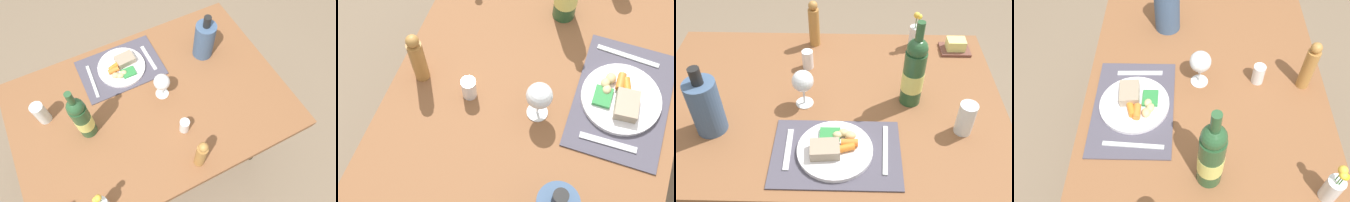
% 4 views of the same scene
% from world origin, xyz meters
% --- Properties ---
extents(ground_plane, '(8.00, 8.00, 0.00)m').
position_xyz_m(ground_plane, '(0.00, 0.00, 0.00)').
color(ground_plane, '#7B6752').
extents(dining_table, '(1.36, 0.91, 0.70)m').
position_xyz_m(dining_table, '(0.00, 0.00, 0.64)').
color(dining_table, brown).
rests_on(dining_table, ground_plane).
extents(placemat, '(0.43, 0.29, 0.01)m').
position_xyz_m(placemat, '(0.05, -0.27, 0.70)').
color(placemat, '#4A4654').
rests_on(placemat, dining_table).
extents(dinner_plate, '(0.25, 0.25, 0.05)m').
position_xyz_m(dinner_plate, '(0.05, -0.26, 0.72)').
color(dinner_plate, white).
rests_on(dinner_plate, placemat).
extents(fork, '(0.02, 0.18, 0.00)m').
position_xyz_m(fork, '(-0.11, -0.26, 0.71)').
color(fork, silver).
rests_on(fork, placemat).
extents(knife, '(0.03, 0.21, 0.00)m').
position_xyz_m(knife, '(0.22, -0.25, 0.71)').
color(knife, silver).
rests_on(knife, placemat).
extents(pepper_mill, '(0.05, 0.05, 0.21)m').
position_xyz_m(pepper_mill, '(-0.07, 0.37, 0.80)').
color(pepper_mill, '#AF7A3B').
rests_on(pepper_mill, dining_table).
extents(water_tumbler, '(0.06, 0.06, 0.13)m').
position_xyz_m(water_tumbler, '(0.49, -0.15, 0.76)').
color(water_tumbler, silver).
rests_on(water_tumbler, dining_table).
extents(cooler_bottle, '(0.11, 0.11, 0.27)m').
position_xyz_m(cooler_bottle, '(-0.39, -0.16, 0.81)').
color(cooler_bottle, '#3F587B').
rests_on(cooler_bottle, dining_table).
extents(salt_shaker, '(0.05, 0.05, 0.08)m').
position_xyz_m(salt_shaker, '(-0.08, 0.20, 0.74)').
color(salt_shaker, white).
rests_on(salt_shaker, dining_table).
extents(flower_vase, '(0.05, 0.05, 0.18)m').
position_xyz_m(flower_vase, '(0.38, 0.36, 0.77)').
color(flower_vase, silver).
rests_on(flower_vase, dining_table).
extents(butter_dish, '(0.13, 0.10, 0.06)m').
position_xyz_m(butter_dish, '(0.56, 0.33, 0.72)').
color(butter_dish, brown).
rests_on(butter_dish, dining_table).
extents(wine_bottle, '(0.08, 0.08, 0.35)m').
position_xyz_m(wine_bottle, '(0.32, 0.00, 0.84)').
color(wine_bottle, '#27512D').
rests_on(wine_bottle, dining_table).
extents(wine_glass, '(0.08, 0.08, 0.15)m').
position_xyz_m(wine_glass, '(-0.08, -0.03, 0.81)').
color(wine_glass, white).
rests_on(wine_glass, dining_table).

